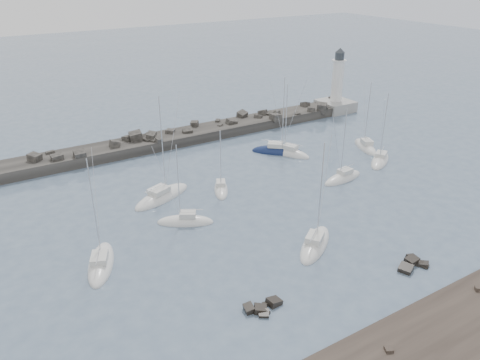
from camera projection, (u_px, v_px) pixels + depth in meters
name	position (u px, v px, depth m)	size (l,w,h in m)	color
ground	(250.00, 254.00, 54.28)	(400.00, 400.00, 0.00)	#4A5D74
rock_cluster_near	(263.00, 309.00, 45.66)	(4.04, 2.58, 1.45)	black
rock_cluster_far	(412.00, 266.00, 52.12)	(4.38, 3.00, 1.61)	black
breakwater	(92.00, 158.00, 79.78)	(115.00, 7.85, 5.00)	#2B2926
lighthouse	(336.00, 97.00, 104.43)	(7.00, 7.00, 14.60)	gray
sailboat_2	(101.00, 264.00, 52.19)	(5.86, 9.01, 13.67)	silver
sailboat_3	(162.00, 197.00, 66.94)	(10.52, 6.70, 15.83)	silver
sailboat_4	(186.00, 222.00, 60.57)	(7.48, 5.67, 11.81)	silver
sailboat_5	(221.00, 190.00, 69.12)	(4.68, 6.68, 10.37)	silver
sailboat_6	(315.00, 245.00, 55.70)	(8.71, 7.29, 13.97)	silver
sailboat_7	(278.00, 152.00, 82.74)	(8.73, 8.28, 14.61)	#101D45
sailboat_8	(343.00, 178.00, 72.63)	(8.02, 3.33, 12.45)	silver
sailboat_9	(288.00, 153.00, 82.12)	(5.78, 8.69, 13.37)	silver
sailboat_10	(380.00, 161.00, 79.00)	(8.21, 6.53, 12.88)	silver
sailboat_11	(365.00, 147.00, 84.67)	(5.36, 8.38, 12.90)	silver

